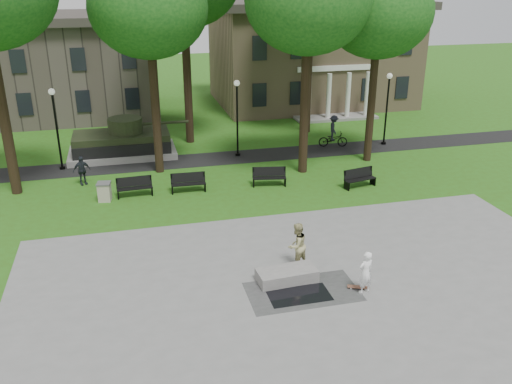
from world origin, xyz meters
TOP-DOWN VIEW (x-y plane):
  - ground at (0.00, 0.00)m, footprint 120.00×120.00m
  - plaza at (0.00, -5.00)m, footprint 22.00×16.00m
  - footpath at (0.00, 12.00)m, footprint 44.00×2.60m
  - building_right at (10.00, 26.00)m, footprint 17.00×12.00m
  - building_left at (-11.00, 26.50)m, footprint 15.00×10.00m
  - tree_1 at (-4.50, 10.50)m, footprint 6.20×6.20m
  - tree_2 at (3.50, 8.50)m, footprint 6.60×6.60m
  - tree_3 at (8.00, 9.50)m, footprint 6.00×6.00m
  - lamp_left at (-10.00, 12.30)m, footprint 0.36×0.36m
  - lamp_mid at (0.50, 12.30)m, footprint 0.36×0.36m
  - lamp_right at (10.50, 12.30)m, footprint 0.36×0.36m
  - tank_monument at (-6.46, 14.00)m, footprint 7.45×3.40m
  - puddle at (-0.78, -3.87)m, footprint 2.20×1.20m
  - concrete_block at (-0.92, -2.79)m, footprint 2.26×1.14m
  - skateboard at (1.44, -3.96)m, footprint 0.80×0.49m
  - skateboarder at (1.53, -4.24)m, footprint 0.68×0.53m
  - friend_watching at (-0.25, -1.88)m, footprint 1.11×1.04m
  - pedestrian_walker at (-8.70, 9.41)m, footprint 1.02×0.71m
  - cyclist at (7.01, 12.65)m, footprint 1.99×1.18m
  - park_bench_0 at (-6.03, 7.08)m, footprint 1.82×0.61m
  - park_bench_1 at (-3.29, 7.01)m, footprint 1.82×0.59m
  - park_bench_2 at (1.03, 6.85)m, footprint 1.85×0.83m
  - park_bench_3 at (5.68, 5.48)m, footprint 1.85×0.89m
  - trash_bin at (-7.53, 6.80)m, footprint 0.76×0.76m

SIDE VIEW (x-z plane):
  - ground at x=0.00m, z-range 0.00..0.00m
  - footpath at x=0.00m, z-range 0.00..0.01m
  - plaza at x=0.00m, z-range 0.00..0.02m
  - puddle at x=-0.78m, z-range 0.02..0.02m
  - skateboard at x=1.44m, z-range 0.02..0.09m
  - concrete_block at x=-0.92m, z-range 0.02..0.47m
  - trash_bin at x=-7.53m, z-range 0.01..0.97m
  - park_bench_0 at x=-6.03m, z-range 0.02..1.02m
  - park_bench_1 at x=-3.29m, z-range 0.02..1.02m
  - park_bench_2 at x=1.03m, z-range 0.02..1.02m
  - park_bench_3 at x=5.68m, z-range 0.02..1.02m
  - pedestrian_walker at x=-8.70m, z-range 0.00..1.61m
  - skateboarder at x=1.53m, z-range 0.02..1.65m
  - tank_monument at x=-6.46m, z-range -0.34..2.06m
  - cyclist at x=7.01m, z-range -0.19..1.91m
  - friend_watching at x=-0.25m, z-range 0.02..1.85m
  - lamp_left at x=-10.00m, z-range 0.43..5.16m
  - lamp_mid at x=0.50m, z-range 0.43..5.16m
  - lamp_right at x=10.50m, z-range 0.43..5.16m
  - building_left at x=-11.00m, z-range 0.00..7.20m
  - building_right at x=10.00m, z-range 0.04..8.64m
  - tree_3 at x=8.00m, z-range 3.00..14.19m
  - tree_1 at x=-4.50m, z-range 3.14..14.77m
  - tree_2 at x=3.50m, z-range 3.23..15.40m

